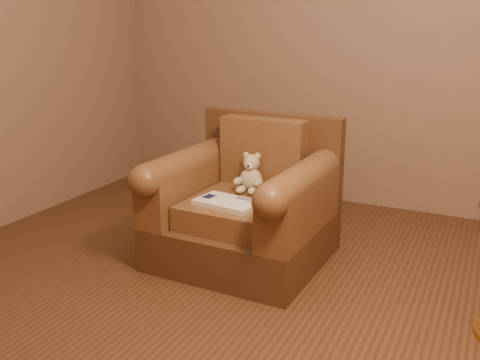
% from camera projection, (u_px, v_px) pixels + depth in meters
% --- Properties ---
extents(floor, '(4.00, 4.00, 0.00)m').
position_uv_depth(floor, '(231.00, 321.00, 2.55)').
color(floor, '#51311C').
rests_on(floor, ground).
extents(armchair, '(0.95, 0.90, 0.83)m').
position_uv_depth(armchair, '(247.00, 206.00, 3.17)').
color(armchair, '#4F301A').
rests_on(armchair, floor).
extents(teddy_bear, '(0.17, 0.19, 0.24)m').
position_uv_depth(teddy_bear, '(250.00, 176.00, 3.20)').
color(teddy_bear, tan).
rests_on(teddy_bear, armchair).
extents(guidebook, '(0.37, 0.25, 0.03)m').
position_uv_depth(guidebook, '(227.00, 203.00, 2.96)').
color(guidebook, beige).
rests_on(guidebook, armchair).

